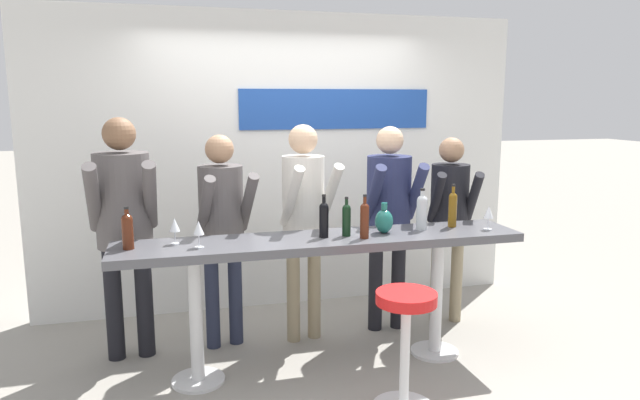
% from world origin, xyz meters
% --- Properties ---
extents(ground_plane, '(40.00, 40.00, 0.00)m').
position_xyz_m(ground_plane, '(0.00, 0.00, 0.00)').
color(ground_plane, gray).
extents(back_wall, '(4.44, 0.12, 2.67)m').
position_xyz_m(back_wall, '(0.01, 1.41, 1.34)').
color(back_wall, silver).
rests_on(back_wall, ground_plane).
extents(tasting_table, '(2.84, 0.51, 0.96)m').
position_xyz_m(tasting_table, '(0.00, 0.00, 0.82)').
color(tasting_table, '#4C4C51').
rests_on(tasting_table, ground_plane).
extents(bar_stool, '(0.39, 0.39, 0.76)m').
position_xyz_m(bar_stool, '(0.33, -0.69, 0.51)').
color(bar_stool, silver).
rests_on(bar_stool, ground_plane).
extents(person_far_left, '(0.48, 0.58, 1.78)m').
position_xyz_m(person_far_left, '(-1.34, 0.52, 1.10)').
color(person_far_left, black).
rests_on(person_far_left, ground_plane).
extents(person_left, '(0.46, 0.57, 1.65)m').
position_xyz_m(person_left, '(-0.64, 0.55, 1.03)').
color(person_left, '#23283D').
rests_on(person_left, ground_plane).
extents(person_center_left, '(0.44, 0.56, 1.72)m').
position_xyz_m(person_center_left, '(-0.02, 0.51, 1.08)').
color(person_center_left, gray).
rests_on(person_center_left, ground_plane).
extents(person_center, '(0.44, 0.55, 1.69)m').
position_xyz_m(person_center, '(0.70, 0.54, 1.05)').
color(person_center, black).
rests_on(person_center, ground_plane).
extents(person_center_right, '(0.44, 0.55, 1.60)m').
position_xyz_m(person_center_right, '(1.26, 0.56, 1.00)').
color(person_center_right, gray).
rests_on(person_center_right, ground_plane).
extents(wine_bottle_0, '(0.07, 0.07, 0.28)m').
position_xyz_m(wine_bottle_0, '(-1.28, 0.01, 1.09)').
color(wine_bottle_0, '#4C1E0F').
rests_on(wine_bottle_0, tasting_table).
extents(wine_bottle_1, '(0.08, 0.08, 0.31)m').
position_xyz_m(wine_bottle_1, '(0.76, 0.05, 1.10)').
color(wine_bottle_1, '#B7BCC1').
rests_on(wine_bottle_1, tasting_table).
extents(wine_bottle_2, '(0.07, 0.07, 0.30)m').
position_xyz_m(wine_bottle_2, '(0.01, 0.00, 1.10)').
color(wine_bottle_2, black).
rests_on(wine_bottle_2, tasting_table).
extents(wine_bottle_3, '(0.06, 0.06, 0.28)m').
position_xyz_m(wine_bottle_3, '(0.17, -0.00, 1.09)').
color(wine_bottle_3, black).
rests_on(wine_bottle_3, tasting_table).
extents(wine_bottle_4, '(0.06, 0.06, 0.31)m').
position_xyz_m(wine_bottle_4, '(0.27, -0.10, 1.10)').
color(wine_bottle_4, '#4C1E0F').
rests_on(wine_bottle_4, tasting_table).
extents(wine_bottle_5, '(0.06, 0.06, 0.32)m').
position_xyz_m(wine_bottle_5, '(1.03, 0.07, 1.11)').
color(wine_bottle_5, brown).
rests_on(wine_bottle_5, tasting_table).
extents(wine_glass_0, '(0.07, 0.07, 0.18)m').
position_xyz_m(wine_glass_0, '(-0.99, 0.07, 1.09)').
color(wine_glass_0, silver).
rests_on(wine_glass_0, tasting_table).
extents(wine_glass_1, '(0.07, 0.07, 0.18)m').
position_xyz_m(wine_glass_1, '(1.24, -0.08, 1.09)').
color(wine_glass_1, silver).
rests_on(wine_glass_1, tasting_table).
extents(wine_glass_2, '(0.07, 0.07, 0.18)m').
position_xyz_m(wine_glass_2, '(-0.84, -0.07, 1.09)').
color(wine_glass_2, silver).
rests_on(wine_glass_2, tasting_table).
extents(decorative_vase, '(0.13, 0.13, 0.22)m').
position_xyz_m(decorative_vase, '(0.46, 0.01, 1.05)').
color(decorative_vase, '#1E665B').
rests_on(decorative_vase, tasting_table).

